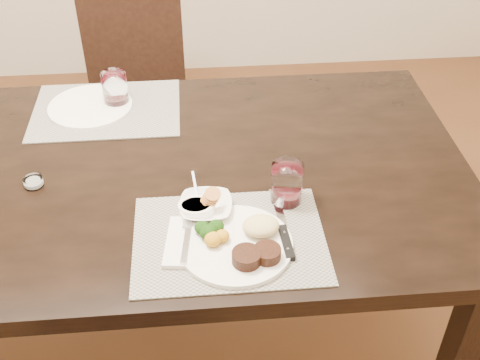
{
  "coord_description": "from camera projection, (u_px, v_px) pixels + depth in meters",
  "views": [
    {
      "loc": [
        0.24,
        -1.33,
        1.76
      ],
      "look_at": [
        0.35,
        -0.15,
        0.82
      ],
      "focal_mm": 45.0,
      "sensor_mm": 36.0,
      "label": 1
    }
  ],
  "objects": [
    {
      "name": "dinner_plate",
      "position": [
        241.0,
        242.0,
        1.41
      ],
      "size": [
        0.27,
        0.27,
        0.05
      ],
      "rotation": [
        0.0,
        0.0,
        0.21
      ],
      "color": "white",
      "rests_on": "placemat_near"
    },
    {
      "name": "dining_table",
      "position": [
        113.0,
        195.0,
        1.71
      ],
      "size": [
        2.0,
        1.0,
        0.75
      ],
      "color": "black",
      "rests_on": "ground"
    },
    {
      "name": "far_plate",
      "position": [
        90.0,
        106.0,
        1.9
      ],
      "size": [
        0.26,
        0.26,
        0.01
      ],
      "primitive_type": "cylinder",
      "color": "white",
      "rests_on": "placemat_far"
    },
    {
      "name": "steak_knife",
      "position": [
        284.0,
        234.0,
        1.45
      ],
      "size": [
        0.03,
        0.26,
        0.01
      ],
      "rotation": [
        0.0,
        0.0,
        0.05
      ],
      "color": "silver",
      "rests_on": "placemat_near"
    },
    {
      "name": "wine_glass_near",
      "position": [
        287.0,
        185.0,
        1.53
      ],
      "size": [
        0.08,
        0.08,
        0.11
      ],
      "rotation": [
        0.0,
        0.0,
        0.03
      ],
      "color": "silver",
      "rests_on": "placemat_near"
    },
    {
      "name": "placemat_far",
      "position": [
        107.0,
        110.0,
        1.9
      ],
      "size": [
        0.46,
        0.34,
        0.0
      ],
      "primitive_type": "cube",
      "color": "gray",
      "rests_on": "dining_table"
    },
    {
      "name": "wine_glass_far",
      "position": [
        115.0,
        90.0,
        1.9
      ],
      "size": [
        0.08,
        0.08,
        0.11
      ],
      "rotation": [
        0.0,
        0.0,
        -0.14
      ],
      "color": "silver",
      "rests_on": "placemat_far"
    },
    {
      "name": "salt_cellar",
      "position": [
        34.0,
        182.0,
        1.6
      ],
      "size": [
        0.05,
        0.05,
        0.02
      ],
      "rotation": [
        0.0,
        0.0,
        0.31
      ],
      "color": "silver",
      "rests_on": "dining_table"
    },
    {
      "name": "placemat_near",
      "position": [
        229.0,
        239.0,
        1.44
      ],
      "size": [
        0.46,
        0.34,
        0.0
      ],
      "primitive_type": "cube",
      "color": "gray",
      "rests_on": "dining_table"
    },
    {
      "name": "ground_plane",
      "position": [
        138.0,
        340.0,
        2.12
      ],
      "size": [
        4.5,
        4.5,
        0.0
      ],
      "primitive_type": "plane",
      "color": "#4F2F19",
      "rests_on": "ground"
    },
    {
      "name": "napkin_fork",
      "position": [
        186.0,
        242.0,
        1.43
      ],
      "size": [
        0.11,
        0.18,
        0.02
      ],
      "rotation": [
        0.0,
        0.0,
        -0.12
      ],
      "color": "silver",
      "rests_on": "placemat_near"
    },
    {
      "name": "cracker_bowl",
      "position": [
        206.0,
        207.0,
        1.51
      ],
      "size": [
        0.14,
        0.14,
        0.06
      ],
      "rotation": [
        0.0,
        0.0,
        -0.06
      ],
      "color": "white",
      "rests_on": "placemat_near"
    },
    {
      "name": "sauce_ramekin",
      "position": [
        196.0,
        209.0,
        1.5
      ],
      "size": [
        0.09,
        0.13,
        0.07
      ],
      "rotation": [
        0.0,
        0.0,
        0.15
      ],
      "color": "white",
      "rests_on": "placemat_near"
    },
    {
      "name": "chair_far",
      "position": [
        136.0,
        83.0,
        2.54
      ],
      "size": [
        0.42,
        0.42,
        0.9
      ],
      "color": "black",
      "rests_on": "ground"
    }
  ]
}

